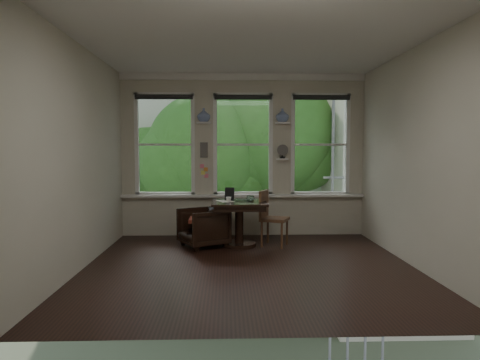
{
  "coord_description": "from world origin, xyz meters",
  "views": [
    {
      "loc": [
        -0.32,
        -5.77,
        1.6
      ],
      "look_at": [
        -0.1,
        0.9,
        1.13
      ],
      "focal_mm": 32.0,
      "sensor_mm": 36.0,
      "label": 1
    }
  ],
  "objects_px": {
    "armchair_left": "(203,227)",
    "laptop": "(244,200)",
    "table": "(239,224)",
    "mug": "(229,199)",
    "side_chair_right": "(275,219)"
  },
  "relations": [
    {
      "from": "armchair_left",
      "to": "laptop",
      "type": "xyz_separation_m",
      "value": [
        0.69,
        0.04,
        0.44
      ]
    },
    {
      "from": "laptop",
      "to": "mug",
      "type": "bearing_deg",
      "value": -154.04
    },
    {
      "from": "side_chair_right",
      "to": "laptop",
      "type": "height_order",
      "value": "side_chair_right"
    },
    {
      "from": "armchair_left",
      "to": "side_chair_right",
      "type": "bearing_deg",
      "value": 61.99
    },
    {
      "from": "mug",
      "to": "side_chair_right",
      "type": "bearing_deg",
      "value": 4.83
    },
    {
      "from": "laptop",
      "to": "mug",
      "type": "xyz_separation_m",
      "value": [
        -0.26,
        -0.1,
        0.03
      ]
    },
    {
      "from": "laptop",
      "to": "side_chair_right",
      "type": "bearing_deg",
      "value": 2.34
    },
    {
      "from": "armchair_left",
      "to": "laptop",
      "type": "height_order",
      "value": "laptop"
    },
    {
      "from": "side_chair_right",
      "to": "mug",
      "type": "relative_size",
      "value": 10.34
    },
    {
      "from": "side_chair_right",
      "to": "laptop",
      "type": "xyz_separation_m",
      "value": [
        -0.5,
        0.03,
        0.3
      ]
    },
    {
      "from": "table",
      "to": "mug",
      "type": "height_order",
      "value": "mug"
    },
    {
      "from": "table",
      "to": "laptop",
      "type": "height_order",
      "value": "laptop"
    },
    {
      "from": "side_chair_right",
      "to": "armchair_left",
      "type": "bearing_deg",
      "value": 113.21
    },
    {
      "from": "laptop",
      "to": "table",
      "type": "bearing_deg",
      "value": -157.97
    },
    {
      "from": "armchair_left",
      "to": "laptop",
      "type": "relative_size",
      "value": 2.26
    }
  ]
}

